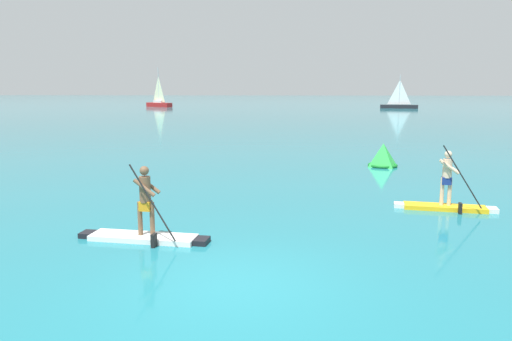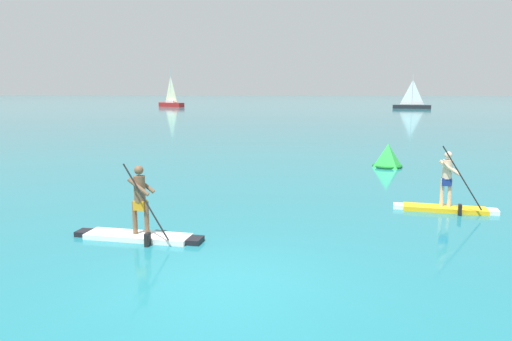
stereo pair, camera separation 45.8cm
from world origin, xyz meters
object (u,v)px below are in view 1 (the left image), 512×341
paddleboarder_far_right (446,197)px  sailboat_left_horizon (159,102)px  paddleboarder_mid_center (145,226)px  sailboat_right_horizon (399,105)px  race_marker_buoy (383,156)px

paddleboarder_far_right → sailboat_left_horizon: sailboat_left_horizon is taller
paddleboarder_mid_center → sailboat_right_horizon: sailboat_right_horizon is taller
paddleboarder_far_right → sailboat_right_horizon: bearing=88.1°
paddleboarder_mid_center → race_marker_buoy: (7.56, 11.19, 0.11)m
race_marker_buoy → sailboat_left_horizon: 72.87m
race_marker_buoy → sailboat_right_horizon: size_ratio=0.22×
paddleboarder_far_right → sailboat_right_horizon: (14.48, 71.39, 0.29)m
sailboat_right_horizon → sailboat_left_horizon: bearing=-173.2°
paddleboarder_mid_center → paddleboarder_far_right: size_ratio=1.10×
paddleboarder_mid_center → race_marker_buoy: paddleboarder_mid_center is taller
race_marker_buoy → paddleboarder_mid_center: bearing=-124.0°
race_marker_buoy → sailboat_left_horizon: (-28.32, 67.14, 0.42)m
paddleboarder_far_right → sailboat_left_horizon: 80.23m
paddleboarder_mid_center → paddleboarder_far_right: paddleboarder_far_right is taller
sailboat_left_horizon → sailboat_right_horizon: size_ratio=1.12×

